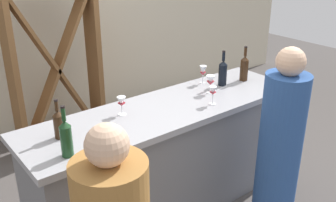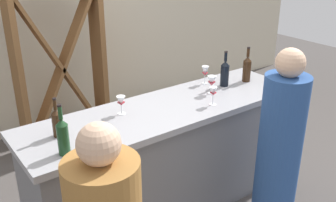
% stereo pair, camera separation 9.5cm
% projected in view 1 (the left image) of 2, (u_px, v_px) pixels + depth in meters
% --- Properties ---
extents(back_wall, '(8.00, 0.10, 2.80)m').
position_uv_depth(back_wall, '(50.00, 11.00, 4.49)').
color(back_wall, beige).
rests_on(back_wall, ground).
extents(bar_counter, '(2.37, 0.68, 0.97)m').
position_uv_depth(bar_counter, '(168.00, 159.00, 3.26)').
color(bar_counter, slate).
rests_on(bar_counter, ground).
extents(wine_rack, '(0.97, 0.28, 1.78)m').
position_uv_depth(wine_rack, '(56.00, 69.00, 4.17)').
color(wine_rack, brown).
rests_on(wine_rack, ground).
extents(wine_bottle_leftmost_olive_green, '(0.07, 0.07, 0.33)m').
position_uv_depth(wine_bottle_leftmost_olive_green, '(66.00, 137.00, 2.34)').
color(wine_bottle_leftmost_olive_green, '#193D1E').
rests_on(wine_bottle_leftmost_olive_green, bar_counter).
extents(wine_bottle_second_left_amber_brown, '(0.07, 0.07, 0.28)m').
position_uv_depth(wine_bottle_second_left_amber_brown, '(59.00, 124.00, 2.56)').
color(wine_bottle_second_left_amber_brown, '#331E0F').
rests_on(wine_bottle_second_left_amber_brown, bar_counter).
extents(wine_bottle_center_near_black, '(0.08, 0.08, 0.32)m').
position_uv_depth(wine_bottle_center_near_black, '(223.00, 72.00, 3.47)').
color(wine_bottle_center_near_black, black).
rests_on(wine_bottle_center_near_black, bar_counter).
extents(wine_bottle_second_right_amber_brown, '(0.07, 0.07, 0.32)m').
position_uv_depth(wine_bottle_second_right_amber_brown, '(244.00, 68.00, 3.58)').
color(wine_bottle_second_right_amber_brown, '#331E0F').
rests_on(wine_bottle_second_right_amber_brown, bar_counter).
extents(wine_glass_near_left, '(0.06, 0.06, 0.15)m').
position_uv_depth(wine_glass_near_left, '(213.00, 92.00, 3.08)').
color(wine_glass_near_left, white).
rests_on(wine_glass_near_left, bar_counter).
extents(wine_glass_near_center, '(0.08, 0.08, 0.16)m').
position_uv_depth(wine_glass_near_center, '(210.00, 81.00, 3.30)').
color(wine_glass_near_center, white).
rests_on(wine_glass_near_center, bar_counter).
extents(wine_glass_near_right, '(0.07, 0.07, 0.14)m').
position_uv_depth(wine_glass_near_right, '(122.00, 103.00, 2.90)').
color(wine_glass_near_right, white).
rests_on(wine_glass_near_right, bar_counter).
extents(wine_glass_far_left, '(0.07, 0.07, 0.16)m').
position_uv_depth(wine_glass_far_left, '(203.00, 72.00, 3.52)').
color(wine_glass_far_left, white).
rests_on(wine_glass_far_left, bar_counter).
extents(person_left_guest, '(0.38, 0.38, 1.53)m').
position_uv_depth(person_left_guest, '(279.00, 154.00, 2.89)').
color(person_left_guest, '#284C8C').
rests_on(person_left_guest, ground).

